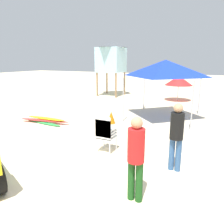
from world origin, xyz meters
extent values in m
plane|color=beige|center=(0.00, 0.00, 0.00)|extent=(80.00, 80.00, 0.00)
cube|color=white|center=(0.19, 1.68, 0.44)|extent=(0.48, 0.48, 0.04)
cube|color=white|center=(0.19, 1.46, 0.64)|extent=(0.48, 0.04, 0.40)
cube|color=white|center=(0.19, 1.68, 0.53)|extent=(0.48, 0.48, 0.04)
cube|color=white|center=(0.19, 1.46, 0.73)|extent=(0.48, 0.04, 0.40)
cube|color=white|center=(0.19, 1.68, 0.62)|extent=(0.48, 0.48, 0.04)
cube|color=white|center=(0.19, 1.46, 0.82)|extent=(0.48, 0.04, 0.40)
cube|color=white|center=(0.19, 1.68, 0.71)|extent=(0.48, 0.48, 0.04)
cube|color=white|center=(0.19, 1.46, 0.91)|extent=(0.48, 0.04, 0.40)
cylinder|color=white|center=(0.40, 1.89, 0.21)|extent=(0.04, 0.04, 0.42)
cylinder|color=white|center=(-0.02, 1.89, 0.21)|extent=(0.04, 0.04, 0.42)
cylinder|color=white|center=(0.40, 1.47, 0.21)|extent=(0.04, 0.04, 0.42)
cylinder|color=white|center=(-0.02, 1.47, 0.21)|extent=(0.04, 0.04, 0.42)
ellipsoid|color=green|center=(-3.65, 3.03, 0.04)|extent=(2.08, 0.46, 0.08)
ellipsoid|color=red|center=(-3.62, 3.09, 0.12)|extent=(2.34, 0.72, 0.08)
ellipsoid|color=yellow|center=(-3.59, 3.16, 0.20)|extent=(1.95, 0.36, 0.08)
cylinder|color=#194C19|center=(1.70, -0.14, 0.41)|extent=(0.14, 0.14, 0.81)
cylinder|color=#194C19|center=(1.86, -0.14, 0.41)|extent=(0.14, 0.14, 0.81)
cylinder|color=red|center=(1.78, -0.14, 1.13)|extent=(0.32, 0.32, 0.64)
sphere|color=tan|center=(1.78, -0.14, 1.57)|extent=(0.22, 0.22, 0.22)
cylinder|color=#33598C|center=(2.15, 1.41, 0.41)|extent=(0.14, 0.14, 0.82)
cylinder|color=#33598C|center=(2.31, 1.41, 0.41)|extent=(0.14, 0.14, 0.82)
cylinder|color=black|center=(2.23, 1.41, 1.14)|extent=(0.32, 0.32, 0.65)
sphere|color=tan|center=(2.23, 1.41, 1.58)|extent=(0.22, 0.22, 0.22)
cylinder|color=#B2B2B7|center=(-0.71, 4.91, 0.97)|extent=(0.05, 0.05, 1.93)
cylinder|color=#B2B2B7|center=(2.16, 4.91, 0.97)|extent=(0.05, 0.05, 1.93)
cylinder|color=#B2B2B7|center=(-0.71, 7.78, 0.97)|extent=(0.05, 0.05, 1.93)
cylinder|color=#B2B2B7|center=(2.16, 7.78, 0.97)|extent=(0.05, 0.05, 1.93)
pyramid|color=#1938BF|center=(0.72, 6.34, 2.31)|extent=(2.87, 2.87, 0.75)
cylinder|color=olive|center=(-5.28, 10.43, 0.88)|extent=(0.12, 0.12, 1.77)
cylinder|color=olive|center=(-3.72, 10.43, 0.88)|extent=(0.12, 0.12, 1.77)
cylinder|color=olive|center=(-5.28, 11.99, 0.88)|extent=(0.12, 0.12, 1.77)
cylinder|color=olive|center=(-3.72, 11.99, 0.88)|extent=(0.12, 0.12, 1.77)
cube|color=#AEE4F0|center=(-4.50, 11.21, 2.67)|extent=(1.80, 1.80, 1.80)
pyramid|color=#4C5156|center=(-4.50, 11.21, 3.79)|extent=(1.98, 1.98, 0.45)
cylinder|color=beige|center=(0.53, 11.17, 0.84)|extent=(0.04, 0.04, 1.67)
cone|color=red|center=(0.53, 11.17, 1.35)|extent=(1.80, 1.80, 0.63)
cone|color=orange|center=(-1.03, 4.37, 0.26)|extent=(0.36, 0.36, 0.52)
camera|label=1|loc=(3.06, -3.68, 2.66)|focal=34.84mm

